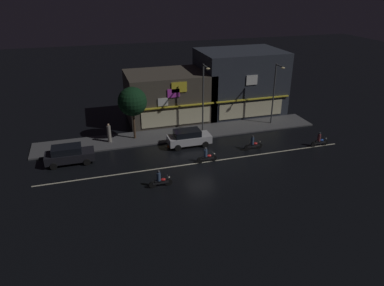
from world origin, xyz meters
name	(u,v)px	position (x,y,z in m)	size (l,w,h in m)	color
ground_plane	(201,163)	(0.00, 0.00, 0.00)	(140.00, 140.00, 0.00)	black
lane_divider_stripe	(201,163)	(0.00, 0.00, 0.01)	(28.78, 0.16, 0.01)	beige
sidewalk_far	(181,134)	(0.00, 6.91, 0.07)	(30.29, 3.71, 0.14)	#4C4C4F
storefront_left_block	(239,81)	(9.09, 12.46, 3.77)	(9.99, 7.55, 7.54)	#2D333D
storefront_center_block	(169,96)	(0.00, 12.14, 2.78)	(9.79, 6.92, 5.57)	#4C443A
streetlamp_west	(204,93)	(2.51, 6.83, 4.43)	(0.44, 1.64, 7.29)	#47494C
streetlamp_mid	(275,89)	(10.78, 6.66, 4.21)	(0.44, 1.64, 6.86)	#47494C
pedestrian_on_sidewalk	(109,133)	(-7.54, 6.86, 1.05)	(0.38, 0.38, 1.97)	gray
street_tree	(132,102)	(-4.94, 7.06, 4.11)	(2.93, 2.93, 5.45)	#473323
parked_car_near_kerb	(69,154)	(-11.40, 3.42, 0.87)	(4.30, 1.98, 1.67)	black
parked_car_trailing	(189,137)	(0.02, 3.96, 0.87)	(4.30, 1.98, 1.67)	silver
motorcycle_lead	(319,140)	(12.46, 0.01, 0.63)	(1.90, 0.60, 1.52)	black
motorcycle_following	(160,180)	(-4.41, -3.01, 0.63)	(1.90, 0.60, 1.52)	black
motorcycle_opposite_lane	(253,144)	(5.76, 1.19, 0.63)	(1.90, 0.60, 1.52)	black
motorcycle_trailing_far	(207,156)	(0.54, -0.04, 0.63)	(1.90, 0.60, 1.52)	black
traffic_cone	(169,144)	(-1.97, 4.15, 0.28)	(0.36, 0.36, 0.55)	orange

